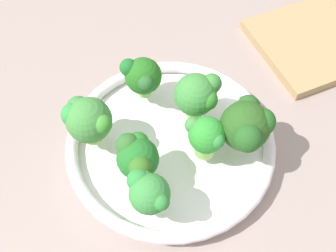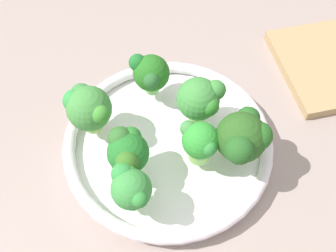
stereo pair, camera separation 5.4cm
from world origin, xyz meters
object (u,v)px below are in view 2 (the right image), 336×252
broccoli_floret_1 (133,188)px  broccoli_floret_2 (200,142)px  broccoli_floret_6 (200,100)px  bowl (168,144)px  broccoli_floret_4 (88,107)px  broccoli_floret_3 (127,151)px  broccoli_floret_0 (150,73)px  broccoli_floret_5 (243,137)px

broccoli_floret_1 → broccoli_floret_2: 10.31cm
broccoli_floret_6 → broccoli_floret_2: bearing=-88.1°
broccoli_floret_1 → broccoli_floret_6: (7.43, 13.17, 0.29)cm
bowl → broccoli_floret_4: (-10.63, 1.30, 5.78)cm
broccoli_floret_3 → bowl: bearing=44.7°
bowl → broccoli_floret_0: broccoli_floret_0 is taller
broccoli_floret_0 → broccoli_floret_1: bearing=-91.0°
broccoli_floret_1 → broccoli_floret_3: (-1.24, 4.90, -0.12)cm
bowl → broccoli_floret_1: bearing=-109.8°
bowl → broccoli_floret_0: 10.17cm
broccoli_floret_4 → broccoli_floret_6: size_ratio=1.00×
broccoli_floret_1 → broccoli_floret_3: 5.05cm
bowl → broccoli_floret_4: 12.17cm
broccoli_floret_2 → broccoli_floret_4: size_ratio=0.89×
broccoli_floret_3 → broccoli_floret_5: (14.14, 2.54, 0.74)cm
bowl → broccoli_floret_0: size_ratio=4.51×
broccoli_floret_1 → broccoli_floret_0: bearing=89.0°
bowl → broccoli_floret_6: bearing=42.3°
bowl → broccoli_floret_5: 11.47cm
broccoli_floret_0 → broccoli_floret_3: bearing=-97.0°
broccoli_floret_6 → broccoli_floret_1: bearing=-119.4°
broccoli_floret_0 → broccoli_floret_5: broccoli_floret_5 is taller
broccoli_floret_6 → broccoli_floret_5: bearing=-46.4°
broccoli_floret_1 → bowl: bearing=70.2°
broccoli_floret_0 → broccoli_floret_2: (7.32, -10.67, -0.05)cm
broccoli_floret_0 → broccoli_floret_5: bearing=-38.9°
broccoli_floret_2 → broccoli_floret_4: bearing=165.3°
broccoli_floret_0 → broccoli_floret_1: (-0.32, -17.59, 0.15)cm
broccoli_floret_2 → broccoli_floret_5: 5.34cm
broccoli_floret_5 → broccoli_floret_0: bearing=141.1°
bowl → broccoli_floret_5: size_ratio=3.42×
broccoli_floret_3 → broccoli_floret_0: bearing=83.0°
broccoli_floret_3 → broccoli_floret_5: 14.38cm
broccoli_floret_4 → broccoli_floret_3: bearing=-44.7°
broccoli_floret_0 → broccoli_floret_5: 16.18cm
broccoli_floret_0 → broccoli_floret_1: size_ratio=1.00×
broccoli_floret_4 → broccoli_floret_5: 20.39cm
bowl → broccoli_floret_4: bearing=173.0°
broccoli_floret_1 → broccoli_floret_4: size_ratio=0.89×
broccoli_floret_0 → bowl: bearing=-69.0°
broccoli_floret_5 → broccoli_floret_2: bearing=-174.4°
broccoli_floret_2 → broccoli_floret_3: same height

